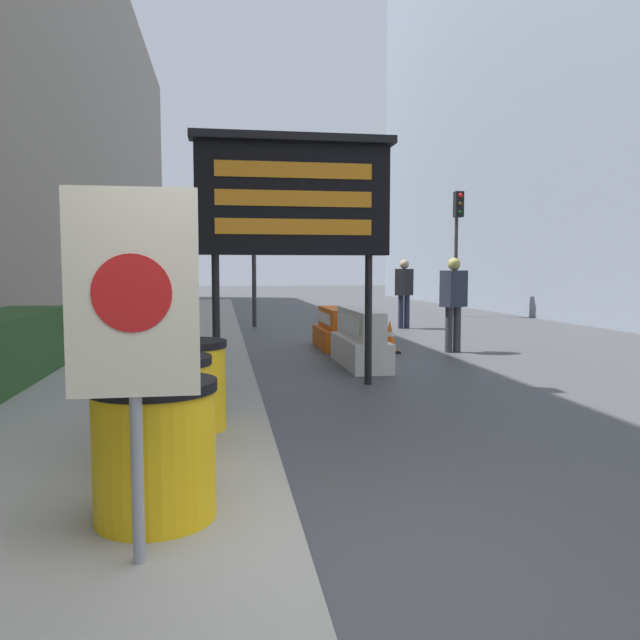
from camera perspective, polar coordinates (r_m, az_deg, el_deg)
The scene contains 15 objects.
ground_plane at distance 3.29m, azimuth -0.52°, elevation -23.61°, with size 120.00×120.00×0.00m, color #3F3F42.
building_left_facade at distance 13.90m, azimuth -25.51°, elevation 22.89°, with size 0.40×50.40×12.05m.
barrel_drum_foreground at distance 3.76m, azimuth -14.86°, elevation -11.36°, with size 0.72×0.72×0.80m.
barrel_drum_middle at distance 4.74m, azimuth -14.17°, elevation -8.01°, with size 0.72×0.72×0.80m.
barrel_drum_back at distance 5.72m, azimuth -12.07°, elevation -5.81°, with size 0.72×0.72×0.80m.
warning_sign at distance 3.06m, azimuth -16.72°, elevation 0.41°, with size 0.61×0.08×1.81m.
message_board at distance 8.31m, azimuth -2.45°, elevation 11.04°, with size 2.67×0.36×3.30m.
jersey_barrier_white at distance 10.17m, azimuth 3.67°, elevation -1.92°, with size 0.60×2.08×0.92m.
jersey_barrier_orange_far at distance 12.45m, azimuth 1.32°, elevation -0.96°, with size 0.64×1.74×0.81m.
traffic_cone_near at distance 10.29m, azimuth 2.96°, elevation -2.15°, with size 0.40×0.40×0.72m.
traffic_cone_mid at distance 11.79m, azimuth 6.40°, elevation -1.56°, with size 0.35×0.35×0.62m.
traffic_light_near_curb at distance 17.22m, azimuth -6.08°, elevation 9.85°, with size 0.28×0.44×4.36m.
traffic_light_far_side at distance 21.50m, azimuth 12.46°, elevation 8.33°, with size 0.28×0.45×4.15m.
pedestrian_worker at distance 16.77m, azimuth 7.70°, elevation 2.92°, with size 0.55×0.54×1.84m.
pedestrian_passerby at distance 12.02m, azimuth 12.11°, elevation 2.09°, with size 0.54×0.46×1.79m.
Camera 1 is at (-0.42, -2.86, 1.55)m, focal length 35.00 mm.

